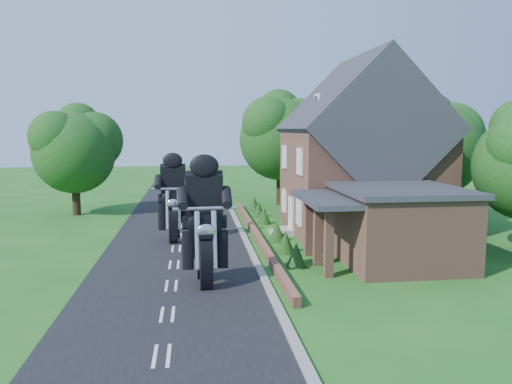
{
  "coord_description": "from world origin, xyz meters",
  "views": [
    {
      "loc": [
        0.91,
        -21.79,
        6.0
      ],
      "look_at": [
        4.07,
        3.19,
        2.8
      ],
      "focal_mm": 35.0,
      "sensor_mm": 36.0,
      "label": 1
    }
  ],
  "objects": [
    {
      "name": "annex",
      "position": [
        9.87,
        -0.8,
        1.77
      ],
      "size": [
        7.05,
        5.94,
        3.44
      ],
      "color": "#8E5C48",
      "rests_on": "ground"
    },
    {
      "name": "shrub_f",
      "position": [
        5.3,
        14.0,
        0.55
      ],
      "size": [
        0.9,
        0.9,
        1.1
      ],
      "primitive_type": "cone",
      "color": "#153812",
      "rests_on": "ground"
    },
    {
      "name": "shrub_a",
      "position": [
        5.3,
        -1.0,
        0.55
      ],
      "size": [
        0.9,
        0.9,
        1.1
      ],
      "primitive_type": "cone",
      "color": "#153812",
      "rests_on": "ground"
    },
    {
      "name": "house",
      "position": [
        10.49,
        6.0,
        4.34
      ],
      "size": [
        9.54,
        8.64,
        10.24
      ],
      "color": "#8E5C48",
      "rests_on": "ground"
    },
    {
      "name": "motorcycle_lead",
      "position": [
        1.31,
        -2.98,
        0.76
      ],
      "size": [
        0.48,
        1.64,
        1.51
      ],
      "primitive_type": null,
      "rotation": [
        0.0,
        0.0,
        3.18
      ],
      "color": "black",
      "rests_on": "ground"
    },
    {
      "name": "ground",
      "position": [
        0.0,
        0.0,
        0.0
      ],
      "size": [
        120.0,
        120.0,
        0.0
      ],
      "primitive_type": "plane",
      "color": "#1D5919",
      "rests_on": "ground"
    },
    {
      "name": "tree_house_right",
      "position": [
        16.65,
        8.62,
        5.19
      ],
      "size": [
        6.51,
        6.0,
        8.4
      ],
      "color": "black",
      "rests_on": "ground"
    },
    {
      "name": "tree_behind_house",
      "position": [
        14.18,
        16.14,
        6.23
      ],
      "size": [
        7.81,
        7.2,
        10.08
      ],
      "color": "black",
      "rests_on": "ground"
    },
    {
      "name": "shrub_b",
      "position": [
        5.3,
        1.5,
        0.55
      ],
      "size": [
        0.9,
        0.9,
        1.1
      ],
      "primitive_type": "cone",
      "color": "#153812",
      "rests_on": "ground"
    },
    {
      "name": "shrub_c",
      "position": [
        5.3,
        4.0,
        0.55
      ],
      "size": [
        0.9,
        0.9,
        1.1
      ],
      "primitive_type": "cone",
      "color": "#153812",
      "rests_on": "ground"
    },
    {
      "name": "shrub_e",
      "position": [
        5.3,
        11.5,
        0.55
      ],
      "size": [
        0.9,
        0.9,
        1.1
      ],
      "primitive_type": "cone",
      "color": "#153812",
      "rests_on": "ground"
    },
    {
      "name": "tree_behind_left",
      "position": [
        8.16,
        17.13,
        5.73
      ],
      "size": [
        6.94,
        6.4,
        9.16
      ],
      "color": "black",
      "rests_on": "ground"
    },
    {
      "name": "shrub_d",
      "position": [
        5.3,
        9.0,
        0.55
      ],
      "size": [
        0.9,
        0.9,
        1.1
      ],
      "primitive_type": "cone",
      "color": "#153812",
      "rests_on": "ground"
    },
    {
      "name": "road",
      "position": [
        0.0,
        0.0,
        0.01
      ],
      "size": [
        7.0,
        80.0,
        0.02
      ],
      "primitive_type": "cube",
      "color": "black",
      "rests_on": "ground"
    },
    {
      "name": "kerb",
      "position": [
        3.65,
        0.0,
        0.06
      ],
      "size": [
        0.3,
        80.0,
        0.12
      ],
      "primitive_type": "cube",
      "color": "gray",
      "rests_on": "ground"
    },
    {
      "name": "garden_wall",
      "position": [
        4.3,
        5.0,
        0.2
      ],
      "size": [
        0.3,
        22.0,
        0.4
      ],
      "primitive_type": "cube",
      "color": "#8E5C48",
      "rests_on": "ground"
    },
    {
      "name": "motorcycle_follow",
      "position": [
        -0.15,
        4.82,
        0.71
      ],
      "size": [
        0.41,
        1.53,
        1.42
      ],
      "primitive_type": null,
      "rotation": [
        0.0,
        0.0,
        3.13
      ],
      "color": "black",
      "rests_on": "ground"
    },
    {
      "name": "tree_far_road",
      "position": [
        -6.86,
        14.11,
        4.84
      ],
      "size": [
        6.08,
        5.6,
        7.84
      ],
      "color": "black",
      "rests_on": "ground"
    }
  ]
}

